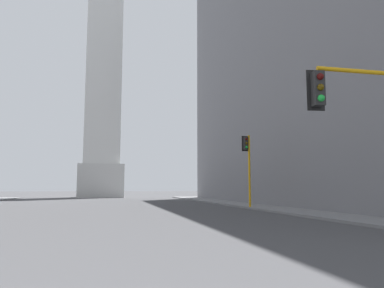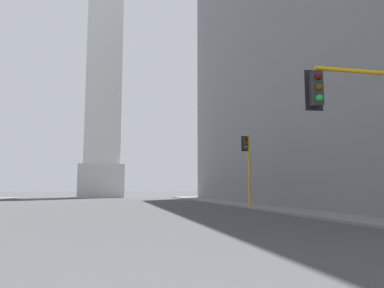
# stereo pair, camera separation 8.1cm
# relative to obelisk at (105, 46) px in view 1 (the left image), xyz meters

# --- Properties ---
(sidewalk_right) EXTENTS (5.00, 82.93, 0.15)m
(sidewalk_right) POSITION_rel_obelisk_xyz_m (15.34, -44.23, -28.83)
(sidewalk_right) COLOR slate
(sidewalk_right) RESTS_ON ground_plane
(building_right) EXTENTS (18.40, 55.82, 40.37)m
(building_right) POSITION_rel_obelisk_xyz_m (25.32, -36.37, -8.71)
(building_right) COLOR slate
(building_right) RESTS_ON ground_plane
(obelisk) EXTENTS (8.07, 8.07, 60.69)m
(obelisk) POSITION_rel_obelisk_xyz_m (0.00, 0.00, 0.00)
(obelisk) COLOR silver
(obelisk) RESTS_ON ground_plane
(traffic_light_mid_right) EXTENTS (0.78, 0.51, 6.25)m
(traffic_light_mid_right) POSITION_rel_obelisk_xyz_m (13.02, -41.28, -24.80)
(traffic_light_mid_right) COLOR orange
(traffic_light_mid_right) RESTS_ON ground_plane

